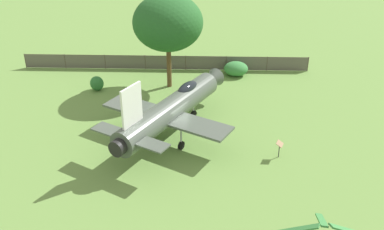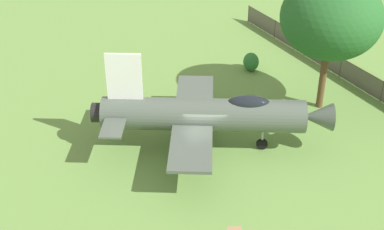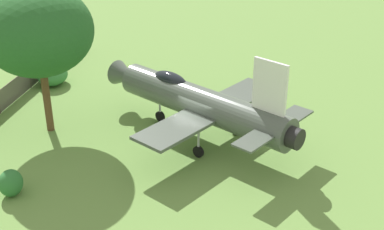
# 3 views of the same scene
# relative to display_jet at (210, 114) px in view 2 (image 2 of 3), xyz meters

# --- Properties ---
(ground_plane) EXTENTS (200.00, 200.00, 0.00)m
(ground_plane) POSITION_rel_display_jet_xyz_m (0.32, -0.17, -2.10)
(ground_plane) COLOR #668E42
(display_jet) EXTENTS (11.84, 9.30, 5.42)m
(display_jet) POSITION_rel_display_jet_xyz_m (0.00, 0.00, 0.00)
(display_jet) COLOR #4C564C
(display_jet) RESTS_ON ground_plane
(shade_tree) EXTENTS (5.64, 5.76, 7.99)m
(shade_tree) POSITION_rel_display_jet_xyz_m (-8.02, -1.18, 3.55)
(shade_tree) COLOR brown
(shade_tree) RESTS_ON ground_plane
(perimeter_fence) EXTENTS (1.00, 26.73, 1.40)m
(perimeter_fence) POSITION_rel_display_jet_xyz_m (-11.75, -1.98, -1.35)
(perimeter_fence) COLOR #4C4238
(perimeter_fence) RESTS_ON ground_plane
(shrub_near_fence) EXTENTS (1.04, 1.14, 1.26)m
(shrub_near_fence) POSITION_rel_display_jet_xyz_m (-6.78, -7.23, -1.47)
(shrub_near_fence) COLOR #2D7033
(shrub_near_fence) RESTS_ON ground_plane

